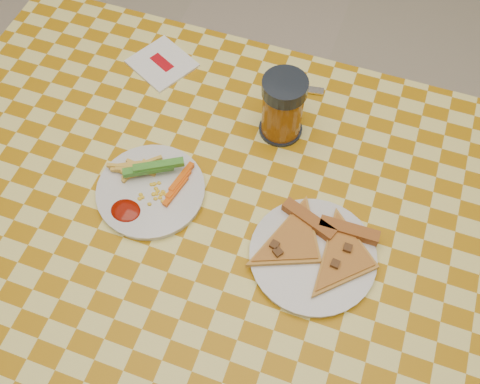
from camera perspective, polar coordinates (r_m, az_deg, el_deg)
name	(u,v)px	position (r m, az deg, el deg)	size (l,w,h in m)	color
ground	(230,329)	(1.69, -1.08, -14.45)	(8.00, 8.00, 0.00)	beige
table	(224,231)	(1.05, -1.68, -4.21)	(1.28, 0.88, 0.76)	white
plate_left	(151,191)	(1.02, -9.47, 0.06)	(0.20, 0.20, 0.01)	silver
plate_right	(312,256)	(0.95, 7.74, -6.80)	(0.22, 0.22, 0.01)	silver
fries_veggies	(149,179)	(1.01, -9.70, 1.35)	(0.17, 0.16, 0.04)	#E8BB49
pizza_slices	(318,246)	(0.95, 8.32, -5.70)	(0.25, 0.24, 0.02)	gold
drink_glass	(283,108)	(1.04, 4.58, 8.95)	(0.09, 0.09, 0.14)	black
napkin	(162,63)	(1.22, -8.32, 13.42)	(0.16, 0.16, 0.01)	white
fork	(295,88)	(1.16, 5.90, 11.01)	(0.13, 0.03, 0.01)	navy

